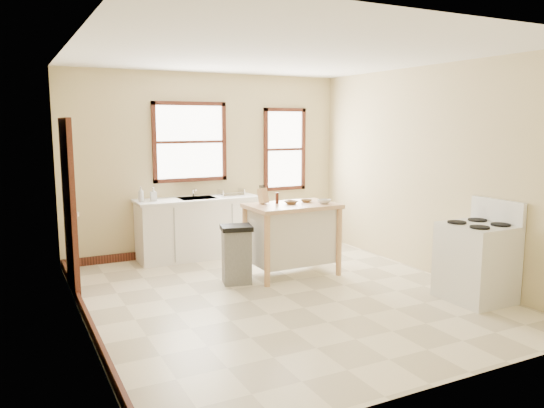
{
  "coord_description": "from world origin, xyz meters",
  "views": [
    {
      "loc": [
        -2.88,
        -5.37,
        2.04
      ],
      "look_at": [
        0.05,
        0.4,
        1.05
      ],
      "focal_mm": 35.0,
      "sensor_mm": 36.0,
      "label": 1
    }
  ],
  "objects_px": {
    "bowl_a": "(291,202)",
    "trash_bin": "(237,254)",
    "soap_bottle_a": "(141,194)",
    "soap_bottle_b": "(153,194)",
    "dish_rack": "(231,193)",
    "knife_block": "(263,196)",
    "bowl_b": "(306,201)",
    "gas_stove": "(477,251)",
    "bowl_c": "(324,202)",
    "pepper_grinder": "(277,198)",
    "kitchen_island": "(292,239)"
  },
  "relations": [
    {
      "from": "bowl_c",
      "to": "bowl_b",
      "type": "bearing_deg",
      "value": 122.67
    },
    {
      "from": "bowl_c",
      "to": "gas_stove",
      "type": "bearing_deg",
      "value": -60.05
    },
    {
      "from": "knife_block",
      "to": "pepper_grinder",
      "type": "height_order",
      "value": "knife_block"
    },
    {
      "from": "dish_rack",
      "to": "gas_stove",
      "type": "height_order",
      "value": "gas_stove"
    },
    {
      "from": "pepper_grinder",
      "to": "bowl_c",
      "type": "xyz_separation_m",
      "value": [
        0.56,
        -0.28,
        -0.05
      ]
    },
    {
      "from": "bowl_b",
      "to": "pepper_grinder",
      "type": "bearing_deg",
      "value": 171.53
    },
    {
      "from": "kitchen_island",
      "to": "trash_bin",
      "type": "relative_size",
      "value": 1.57
    },
    {
      "from": "dish_rack",
      "to": "bowl_c",
      "type": "bearing_deg",
      "value": -75.45
    },
    {
      "from": "bowl_c",
      "to": "trash_bin",
      "type": "relative_size",
      "value": 0.24
    },
    {
      "from": "trash_bin",
      "to": "pepper_grinder",
      "type": "bearing_deg",
      "value": 25.79
    },
    {
      "from": "soap_bottle_b",
      "to": "pepper_grinder",
      "type": "distance_m",
      "value": 1.89
    },
    {
      "from": "dish_rack",
      "to": "bowl_b",
      "type": "height_order",
      "value": "dish_rack"
    },
    {
      "from": "soap_bottle_a",
      "to": "soap_bottle_b",
      "type": "xyz_separation_m",
      "value": [
        0.19,
        0.02,
        -0.01
      ]
    },
    {
      "from": "soap_bottle_a",
      "to": "bowl_b",
      "type": "distance_m",
      "value": 2.37
    },
    {
      "from": "soap_bottle_b",
      "to": "kitchen_island",
      "type": "height_order",
      "value": "soap_bottle_b"
    },
    {
      "from": "dish_rack",
      "to": "bowl_a",
      "type": "xyz_separation_m",
      "value": [
        0.27,
        -1.44,
        0.02
      ]
    },
    {
      "from": "bowl_a",
      "to": "bowl_c",
      "type": "distance_m",
      "value": 0.44
    },
    {
      "from": "soap_bottle_a",
      "to": "bowl_b",
      "type": "xyz_separation_m",
      "value": [
        1.93,
        -1.38,
        -0.04
      ]
    },
    {
      "from": "soap_bottle_b",
      "to": "bowl_a",
      "type": "relative_size",
      "value": 1.13
    },
    {
      "from": "bowl_a",
      "to": "knife_block",
      "type": "bearing_deg",
      "value": 151.97
    },
    {
      "from": "gas_stove",
      "to": "dish_rack",
      "type": "bearing_deg",
      "value": 116.62
    },
    {
      "from": "dish_rack",
      "to": "pepper_grinder",
      "type": "height_order",
      "value": "pepper_grinder"
    },
    {
      "from": "soap_bottle_a",
      "to": "pepper_grinder",
      "type": "xyz_separation_m",
      "value": [
        1.51,
        -1.32,
        0.01
      ]
    },
    {
      "from": "dish_rack",
      "to": "kitchen_island",
      "type": "xyz_separation_m",
      "value": [
        0.28,
        -1.45,
        -0.48
      ]
    },
    {
      "from": "knife_block",
      "to": "bowl_b",
      "type": "bearing_deg",
      "value": -25.7
    },
    {
      "from": "soap_bottle_b",
      "to": "bowl_c",
      "type": "distance_m",
      "value": 2.49
    },
    {
      "from": "soap_bottle_b",
      "to": "bowl_a",
      "type": "bearing_deg",
      "value": -38.61
    },
    {
      "from": "dish_rack",
      "to": "soap_bottle_b",
      "type": "bearing_deg",
      "value": 170.95
    },
    {
      "from": "dish_rack",
      "to": "knife_block",
      "type": "bearing_deg",
      "value": -100.96
    },
    {
      "from": "pepper_grinder",
      "to": "bowl_a",
      "type": "height_order",
      "value": "pepper_grinder"
    },
    {
      "from": "pepper_grinder",
      "to": "bowl_c",
      "type": "height_order",
      "value": "pepper_grinder"
    },
    {
      "from": "soap_bottle_b",
      "to": "pepper_grinder",
      "type": "bearing_deg",
      "value": -39.53
    },
    {
      "from": "bowl_a",
      "to": "bowl_c",
      "type": "bearing_deg",
      "value": -23.28
    },
    {
      "from": "trash_bin",
      "to": "soap_bottle_b",
      "type": "bearing_deg",
      "value": 127.81
    },
    {
      "from": "soap_bottle_a",
      "to": "bowl_a",
      "type": "bearing_deg",
      "value": -38.72
    },
    {
      "from": "trash_bin",
      "to": "gas_stove",
      "type": "distance_m",
      "value": 2.89
    },
    {
      "from": "soap_bottle_a",
      "to": "bowl_c",
      "type": "relative_size",
      "value": 1.22
    },
    {
      "from": "kitchen_island",
      "to": "pepper_grinder",
      "type": "bearing_deg",
      "value": 143.16
    },
    {
      "from": "bowl_b",
      "to": "soap_bottle_b",
      "type": "bearing_deg",
      "value": 141.1
    },
    {
      "from": "soap_bottle_a",
      "to": "bowl_c",
      "type": "xyz_separation_m",
      "value": [
        2.07,
        -1.6,
        -0.03
      ]
    },
    {
      "from": "soap_bottle_b",
      "to": "dish_rack",
      "type": "bearing_deg",
      "value": 5.14
    },
    {
      "from": "bowl_b",
      "to": "knife_block",
      "type": "bearing_deg",
      "value": 167.77
    },
    {
      "from": "bowl_a",
      "to": "trash_bin",
      "type": "bearing_deg",
      "value": -177.8
    },
    {
      "from": "dish_rack",
      "to": "bowl_b",
      "type": "bearing_deg",
      "value": -77.18
    },
    {
      "from": "soap_bottle_a",
      "to": "bowl_b",
      "type": "height_order",
      "value": "soap_bottle_a"
    },
    {
      "from": "knife_block",
      "to": "pepper_grinder",
      "type": "distance_m",
      "value": 0.19
    },
    {
      "from": "dish_rack",
      "to": "bowl_c",
      "type": "relative_size",
      "value": 2.08
    },
    {
      "from": "soap_bottle_b",
      "to": "gas_stove",
      "type": "bearing_deg",
      "value": -43.44
    },
    {
      "from": "soap_bottle_a",
      "to": "trash_bin",
      "type": "height_order",
      "value": "soap_bottle_a"
    },
    {
      "from": "trash_bin",
      "to": "bowl_c",
      "type": "bearing_deg",
      "value": 6.93
    }
  ]
}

